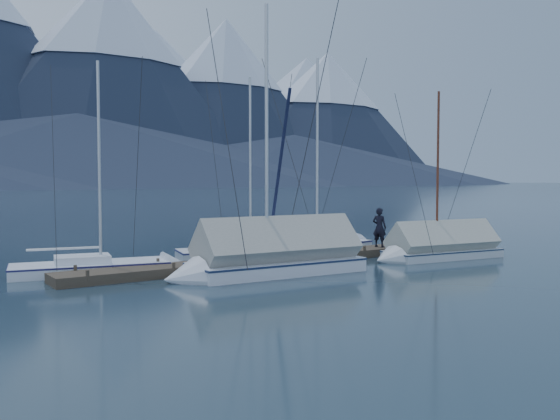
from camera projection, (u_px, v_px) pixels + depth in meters
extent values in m
plane|color=#162632|center=(310.00, 270.00, 22.51)|extent=(1000.00, 1000.00, 0.00)
cone|color=#475675|center=(156.00, 107.00, 487.37)|extent=(308.00, 308.00, 125.00)
cone|color=silver|center=(156.00, 62.00, 485.45)|extent=(133.24, 133.24, 52.50)
cone|color=#475675|center=(306.00, 121.00, 550.26)|extent=(286.00, 286.00, 115.00)
cone|color=silver|center=(306.00, 84.00, 548.49)|extent=(123.72, 123.72, 48.30)
cone|color=#192133|center=(110.00, 80.00, 309.28)|extent=(190.00, 190.00, 110.00)
cone|color=silver|center=(110.00, 17.00, 307.59)|extent=(82.19, 82.19, 46.20)
cone|color=#192133|center=(227.00, 103.00, 360.15)|extent=(182.40, 182.40, 100.00)
cone|color=silver|center=(226.00, 54.00, 358.61)|extent=(78.91, 78.91, 42.00)
cone|color=#192133|center=(328.00, 119.00, 398.72)|extent=(197.60, 197.60, 88.00)
cone|color=silver|center=(328.00, 80.00, 397.36)|extent=(85.48, 85.48, 36.96)
cone|color=#192133|center=(78.00, 150.00, 257.32)|extent=(390.00, 390.00, 32.00)
cone|color=#192133|center=(295.00, 160.00, 329.34)|extent=(364.00, 364.00, 28.00)
cube|color=#382D23|center=(280.00, 260.00, 24.15)|extent=(18.00, 1.50, 0.34)
cube|color=black|center=(139.00, 279.00, 20.77)|extent=(3.00, 1.30, 0.30)
cube|color=black|center=(280.00, 265.00, 24.16)|extent=(3.00, 1.30, 0.30)
cube|color=black|center=(386.00, 254.00, 27.55)|extent=(3.00, 1.30, 0.30)
cylinder|color=#382D23|center=(75.00, 270.00, 20.20)|extent=(0.12, 0.12, 0.35)
cylinder|color=#382D23|center=(88.00, 276.00, 19.04)|extent=(0.12, 0.12, 0.35)
cylinder|color=#382D23|center=(158.00, 263.00, 21.89)|extent=(0.12, 0.12, 0.35)
cylinder|color=#382D23|center=(174.00, 268.00, 20.74)|extent=(0.12, 0.12, 0.35)
cylinder|color=#382D23|center=(229.00, 257.00, 23.59)|extent=(0.12, 0.12, 0.35)
cylinder|color=#382D23|center=(247.00, 261.00, 22.43)|extent=(0.12, 0.12, 0.35)
cylinder|color=#382D23|center=(290.00, 252.00, 25.28)|extent=(0.12, 0.12, 0.35)
cylinder|color=#382D23|center=(310.00, 255.00, 24.13)|extent=(0.12, 0.12, 0.35)
cylinder|color=#382D23|center=(344.00, 247.00, 26.98)|extent=(0.12, 0.12, 0.35)
cylinder|color=#382D23|center=(365.00, 250.00, 25.82)|extent=(0.12, 0.12, 0.35)
cylinder|color=#382D23|center=(391.00, 243.00, 28.67)|extent=(0.12, 0.12, 0.35)
cylinder|color=#382D23|center=(412.00, 246.00, 27.52)|extent=(0.12, 0.12, 0.35)
cube|color=white|center=(91.00, 271.00, 21.62)|extent=(5.75, 2.94, 0.60)
cube|color=white|center=(91.00, 278.00, 21.63)|extent=(4.77, 1.96, 0.27)
cube|color=navy|center=(90.00, 264.00, 21.61)|extent=(5.81, 2.97, 0.05)
cone|color=white|center=(176.00, 266.00, 22.82)|extent=(1.35, 1.93, 1.76)
cube|color=white|center=(82.00, 259.00, 21.49)|extent=(2.15, 1.66, 0.27)
cylinder|color=#B2B7BF|center=(99.00, 162.00, 21.55)|extent=(0.11, 0.11, 7.32)
cylinder|color=#B2B7BF|center=(63.00, 249.00, 21.23)|extent=(2.43, 0.60, 0.08)
cylinder|color=#26262B|center=(137.00, 163.00, 22.07)|extent=(0.60, 2.71, 7.33)
cube|color=silver|center=(242.00, 255.00, 26.03)|extent=(5.89, 3.13, 0.62)
cube|color=silver|center=(242.00, 261.00, 26.04)|extent=(4.87, 2.11, 0.28)
cube|color=navy|center=(242.00, 249.00, 26.01)|extent=(5.94, 3.16, 0.06)
cone|color=silver|center=(309.00, 252.00, 27.18)|extent=(1.42, 1.98, 1.79)
cube|color=silver|center=(236.00, 245.00, 25.91)|extent=(2.21, 1.73, 0.28)
cylinder|color=#B2B7BF|center=(250.00, 163.00, 25.95)|extent=(0.11, 0.11, 7.47)
cylinder|color=#B2B7BF|center=(222.00, 236.00, 25.65)|extent=(2.47, 0.67, 0.08)
cylinder|color=#26262B|center=(280.00, 163.00, 26.45)|extent=(0.68, 2.75, 7.48)
cube|color=silver|center=(311.00, 251.00, 27.48)|extent=(6.67, 3.09, 0.71)
cube|color=silver|center=(311.00, 258.00, 27.50)|extent=(5.57, 1.99, 0.32)
cube|color=navy|center=(311.00, 244.00, 27.47)|extent=(6.73, 3.12, 0.06)
cone|color=silver|center=(361.00, 245.00, 30.01)|extent=(1.47, 2.21, 2.05)
cube|color=silver|center=(306.00, 240.00, 27.24)|extent=(2.45, 1.82, 0.32)
cylinder|color=#B2B7BF|center=(317.00, 151.00, 27.53)|extent=(0.13, 0.13, 8.55)
cylinder|color=#B2B7BF|center=(294.00, 231.00, 26.70)|extent=(2.87, 0.53, 0.10)
cylinder|color=#26262B|center=(340.00, 152.00, 28.63)|extent=(0.52, 3.20, 8.56)
cube|color=silver|center=(443.00, 256.00, 25.86)|extent=(5.51, 2.60, 0.56)
cube|color=silver|center=(443.00, 262.00, 25.87)|extent=(4.60, 1.65, 0.26)
cube|color=#162842|center=(443.00, 250.00, 25.84)|extent=(5.56, 2.63, 0.05)
cone|color=silver|center=(386.00, 260.00, 24.51)|extent=(1.18, 1.92, 1.80)
cylinder|color=#592819|center=(438.00, 171.00, 25.51)|extent=(0.10, 0.10, 6.83)
cylinder|color=#592819|center=(458.00, 237.00, 26.19)|extent=(2.37, 0.41, 0.08)
cylinder|color=#26262B|center=(413.00, 171.00, 24.92)|extent=(0.39, 2.64, 6.84)
cube|color=#A3A59A|center=(443.00, 242.00, 25.82)|extent=(5.25, 2.60, 1.91)
cube|color=white|center=(278.00, 270.00, 21.62)|extent=(6.54, 2.73, 0.75)
cube|color=white|center=(278.00, 279.00, 21.64)|extent=(5.51, 1.64, 0.34)
cube|color=#182648|center=(278.00, 261.00, 21.61)|extent=(6.60, 2.76, 0.07)
cone|color=white|center=(182.00, 279.00, 19.75)|extent=(1.41, 2.27, 2.19)
cylinder|color=#B2B7BF|center=(267.00, 134.00, 21.13)|extent=(0.14, 0.14, 9.13)
cylinder|color=#B2B7BF|center=(304.00, 239.00, 22.14)|extent=(2.87, 0.31, 0.10)
cylinder|color=#26262B|center=(226.00, 132.00, 20.33)|extent=(0.26, 3.21, 9.13)
cube|color=#9D9C93|center=(278.00, 247.00, 21.58)|extent=(6.22, 2.75, 2.32)
imported|color=black|center=(379.00, 227.00, 27.12)|extent=(0.64, 0.77, 1.81)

